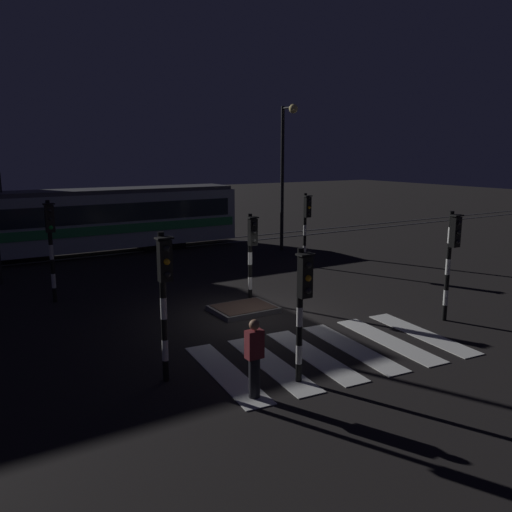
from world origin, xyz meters
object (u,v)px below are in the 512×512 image
at_px(traffic_light_corner_far_right, 306,219).
at_px(tram, 64,221).
at_px(traffic_light_corner_far_left, 51,236).
at_px(traffic_light_kerb_mid_left, 303,296).
at_px(traffic_light_median_centre, 252,245).
at_px(pedestrian_waiting_at_kerb, 254,358).
at_px(street_lamp_trackside_right, 285,160).
at_px(traffic_light_corner_near_left, 164,285).
at_px(traffic_light_corner_near_right, 452,250).

bearing_deg(traffic_light_corner_far_right, tram, 137.48).
bearing_deg(traffic_light_corner_far_left, traffic_light_kerb_mid_left, -70.42).
bearing_deg(traffic_light_median_centre, pedestrian_waiting_at_kerb, -120.56).
bearing_deg(pedestrian_waiting_at_kerb, traffic_light_corner_far_right, 48.48).
bearing_deg(traffic_light_kerb_mid_left, traffic_light_corner_far_right, 52.74).
bearing_deg(traffic_light_corner_far_left, traffic_light_median_centre, -30.97).
height_order(traffic_light_corner_far_left, pedestrian_waiting_at_kerb, traffic_light_corner_far_left).
relative_size(traffic_light_corner_far_left, street_lamp_trackside_right, 0.48).
relative_size(traffic_light_corner_far_left, traffic_light_corner_near_left, 1.03).
bearing_deg(street_lamp_trackside_right, traffic_light_corner_near_right, -100.91).
bearing_deg(traffic_light_median_centre, traffic_light_kerb_mid_left, -111.30).
xyz_separation_m(traffic_light_kerb_mid_left, traffic_light_corner_far_right, (7.35, 9.66, 0.16)).
relative_size(traffic_light_kerb_mid_left, pedestrian_waiting_at_kerb, 1.78).
xyz_separation_m(traffic_light_kerb_mid_left, pedestrian_waiting_at_kerb, (-1.24, -0.04, -1.13)).
bearing_deg(street_lamp_trackside_right, traffic_light_corner_far_right, -110.42).
height_order(traffic_light_corner_far_right, traffic_light_corner_near_right, traffic_light_corner_near_right).
bearing_deg(traffic_light_median_centre, traffic_light_corner_far_left, 149.03).
bearing_deg(traffic_light_median_centre, tram, 107.74).
xyz_separation_m(traffic_light_corner_far_right, tram, (-8.67, 7.95, -0.41)).
bearing_deg(traffic_light_corner_near_left, traffic_light_kerb_mid_left, -32.85).
relative_size(traffic_light_corner_far_right, street_lamp_trackside_right, 0.45).
height_order(tram, pedestrian_waiting_at_kerb, tram).
relative_size(traffic_light_corner_near_right, traffic_light_corner_near_left, 0.99).
relative_size(traffic_light_median_centre, traffic_light_corner_far_left, 0.87).
xyz_separation_m(traffic_light_corner_near_right, tram, (-7.70, 16.40, -0.46)).
relative_size(traffic_light_corner_far_right, traffic_light_corner_near_right, 0.98).
bearing_deg(tram, traffic_light_corner_far_left, -104.29).
height_order(traffic_light_corner_far_right, traffic_light_corner_near_left, traffic_light_corner_near_left).
xyz_separation_m(traffic_light_corner_far_left, pedestrian_waiting_at_kerb, (2.14, -9.56, -1.43)).
distance_m(traffic_light_corner_far_left, tram, 8.37).
relative_size(traffic_light_kerb_mid_left, street_lamp_trackside_right, 0.42).
height_order(traffic_light_kerb_mid_left, pedestrian_waiting_at_kerb, traffic_light_kerb_mid_left).
relative_size(traffic_light_corner_far_left, traffic_light_corner_far_right, 1.06).
xyz_separation_m(traffic_light_median_centre, traffic_light_corner_far_right, (4.98, 3.59, 0.16)).
height_order(traffic_light_corner_near_right, traffic_light_corner_near_left, traffic_light_corner_near_left).
xyz_separation_m(traffic_light_kerb_mid_left, tram, (-1.33, 17.61, -0.26)).
bearing_deg(pedestrian_waiting_at_kerb, tram, 90.27).
bearing_deg(traffic_light_corner_near_right, traffic_light_median_centre, 129.55).
height_order(traffic_light_median_centre, traffic_light_corner_near_right, traffic_light_corner_near_right).
height_order(traffic_light_kerb_mid_left, traffic_light_corner_far_right, traffic_light_corner_far_right).
xyz_separation_m(traffic_light_corner_far_left, traffic_light_corner_far_right, (10.73, 0.14, -0.14)).
bearing_deg(street_lamp_trackside_right, traffic_light_kerb_mid_left, -123.19).
bearing_deg(traffic_light_median_centre, traffic_light_corner_far_right, 35.78).
xyz_separation_m(traffic_light_corner_far_left, tram, (2.06, 8.09, -0.55)).
bearing_deg(pedestrian_waiting_at_kerb, traffic_light_median_centre, 59.44).
relative_size(traffic_light_corner_near_right, street_lamp_trackside_right, 0.46).
bearing_deg(traffic_light_corner_near_left, tram, 85.78).
height_order(traffic_light_corner_near_right, pedestrian_waiting_at_kerb, traffic_light_corner_near_right).
distance_m(traffic_light_corner_far_right, pedestrian_waiting_at_kerb, 13.02).
xyz_separation_m(traffic_light_corner_near_left, street_lamp_trackside_right, (11.22, 11.70, 2.40)).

